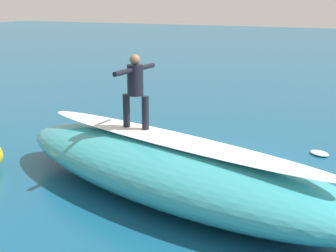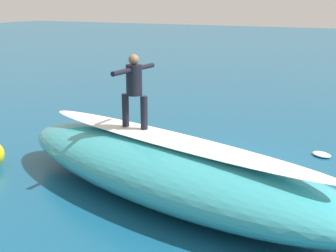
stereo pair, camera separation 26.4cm
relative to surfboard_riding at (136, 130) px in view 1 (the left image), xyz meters
name	(u,v)px [view 1 (the left image)]	position (x,y,z in m)	size (l,w,h in m)	color
ground_plane	(232,169)	(-1.59, -1.95, -1.29)	(120.00, 120.00, 0.00)	#145175
wave_crest	(170,169)	(-0.94, 0.26, -0.67)	(8.67, 2.62, 1.24)	teal
wave_foam_lip	(171,139)	(-0.94, 0.26, -0.01)	(7.37, 0.92, 0.08)	white
surfboard_riding	(136,130)	(0.00, 0.00, 0.00)	(2.27, 0.55, 0.10)	silver
surfer_riding	(135,86)	(0.00, 0.00, 0.97)	(0.63, 1.50, 1.58)	black
surfboard_paddling	(194,154)	(-0.34, -2.49, -1.24)	(2.29, 0.54, 0.10)	#33B2D1
surfer_paddling	(193,146)	(-0.26, -2.58, -1.06)	(1.22, 1.39, 0.30)	black
foam_patch_near	(320,153)	(-3.36, -3.96, -1.24)	(0.55, 0.38, 0.10)	white
foam_patch_mid	(132,157)	(1.00, -1.53, -1.24)	(0.80, 0.58, 0.10)	white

